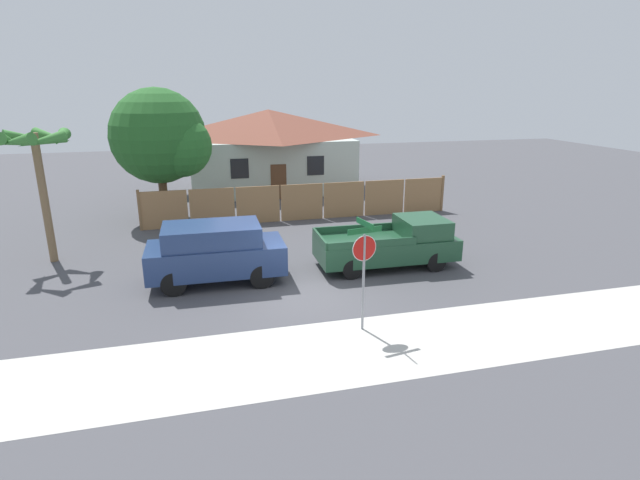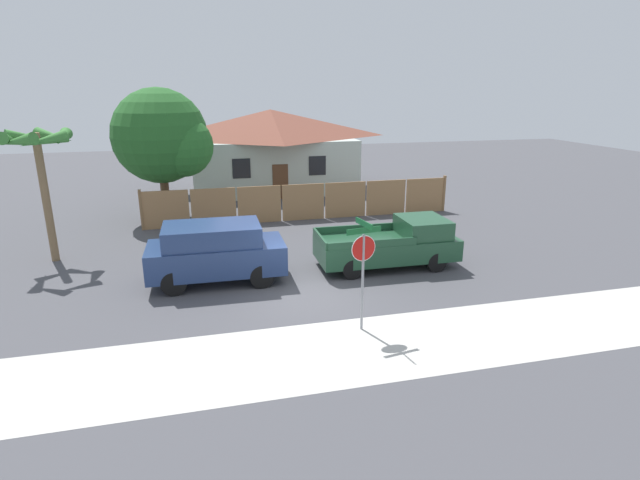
% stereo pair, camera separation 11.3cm
% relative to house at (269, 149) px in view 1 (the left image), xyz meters
% --- Properties ---
extents(ground_plane, '(80.00, 80.00, 0.00)m').
position_rel_house_xyz_m(ground_plane, '(-1.61, -17.01, -2.53)').
color(ground_plane, '#47474C').
extents(sidewalk_strip, '(36.00, 3.20, 0.01)m').
position_rel_house_xyz_m(sidewalk_strip, '(-1.61, -20.61, -2.53)').
color(sidewalk_strip, beige).
rests_on(sidewalk_strip, ground).
extents(wooden_fence, '(14.99, 0.12, 1.85)m').
position_rel_house_xyz_m(wooden_fence, '(0.28, -8.05, -1.65)').
color(wooden_fence, '#997047').
rests_on(wooden_fence, ground).
extents(house, '(10.45, 6.78, 4.89)m').
position_rel_house_xyz_m(house, '(0.00, 0.00, 0.00)').
color(house, '#B2C1B7').
rests_on(house, ground).
extents(oak_tree, '(4.61, 4.39, 6.22)m').
position_rel_house_xyz_m(oak_tree, '(-5.96, -6.51, 1.39)').
color(oak_tree, brown).
rests_on(oak_tree, ground).
extents(palm_tree, '(2.39, 2.59, 4.80)m').
position_rel_house_xyz_m(palm_tree, '(-9.97, -11.60, 1.57)').
color(palm_tree, brown).
rests_on(palm_tree, ground).
extents(red_suv, '(4.44, 2.07, 1.97)m').
position_rel_house_xyz_m(red_suv, '(-4.21, -15.21, -1.47)').
color(red_suv, navy).
rests_on(red_suv, ground).
extents(orange_pickup, '(4.98, 2.12, 1.72)m').
position_rel_house_xyz_m(orange_pickup, '(2.00, -15.21, -1.70)').
color(orange_pickup, '#1E472D').
rests_on(orange_pickup, ground).
extents(stop_sign, '(0.97, 0.87, 3.01)m').
position_rel_house_xyz_m(stop_sign, '(-0.64, -19.64, -0.49)').
color(stop_sign, gray).
rests_on(stop_sign, ground).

